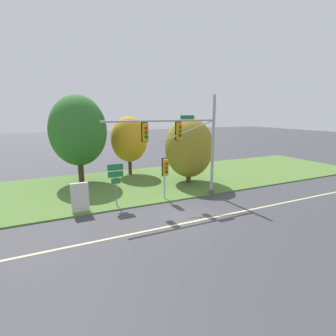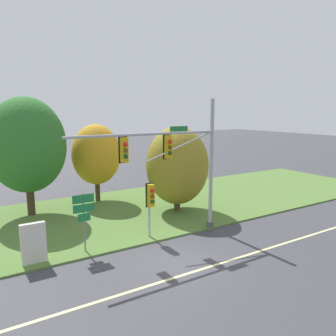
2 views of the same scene
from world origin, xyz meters
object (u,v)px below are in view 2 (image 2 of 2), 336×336
(tree_nearest_road, at_px, (27,145))
(info_kiosk, at_px, (34,243))
(tree_left_of_mast, at_px, (96,155))
(pedestrian_signal_near_kerb, at_px, (151,199))
(tree_behind_signpost, at_px, (177,166))
(traffic_signal_mast, at_px, (178,157))
(route_sign_post, at_px, (84,212))

(tree_nearest_road, distance_m, info_kiosk, 8.60)
(tree_nearest_road, xyz_separation_m, tree_left_of_mast, (4.99, 0.97, -1.08))
(pedestrian_signal_near_kerb, relative_size, tree_behind_signpost, 0.52)
(traffic_signal_mast, height_order, route_sign_post, traffic_signal_mast)
(route_sign_post, height_order, tree_nearest_road, tree_nearest_road)
(pedestrian_signal_near_kerb, relative_size, tree_left_of_mast, 0.52)
(traffic_signal_mast, xyz_separation_m, pedestrian_signal_near_kerb, (-1.53, 0.35, -2.22))
(tree_nearest_road, bearing_deg, pedestrian_signal_near_kerb, -57.70)
(pedestrian_signal_near_kerb, bearing_deg, tree_left_of_mast, 89.57)
(tree_nearest_road, height_order, info_kiosk, tree_nearest_road)
(info_kiosk, bearing_deg, tree_nearest_road, 81.87)
(tree_nearest_road, bearing_deg, tree_behind_signpost, -26.06)
(traffic_signal_mast, relative_size, route_sign_post, 2.92)
(tree_nearest_road, relative_size, tree_left_of_mast, 1.32)
(route_sign_post, bearing_deg, pedestrian_signal_near_kerb, -2.20)
(tree_left_of_mast, height_order, info_kiosk, tree_left_of_mast)
(pedestrian_signal_near_kerb, relative_size, info_kiosk, 1.61)
(pedestrian_signal_near_kerb, distance_m, tree_behind_signpost, 5.34)
(traffic_signal_mast, bearing_deg, tree_left_of_mast, 99.17)
(traffic_signal_mast, xyz_separation_m, tree_left_of_mast, (-1.47, 9.10, -0.83))
(traffic_signal_mast, distance_m, tree_left_of_mast, 9.26)
(traffic_signal_mast, xyz_separation_m, tree_behind_signpost, (2.42, 3.80, -1.25))
(tree_nearest_road, xyz_separation_m, tree_behind_signpost, (8.88, -4.34, -1.49))
(traffic_signal_mast, distance_m, route_sign_post, 5.73)
(tree_left_of_mast, xyz_separation_m, tree_behind_signpost, (3.89, -5.31, -0.42))
(route_sign_post, relative_size, tree_nearest_road, 0.38)
(pedestrian_signal_near_kerb, relative_size, route_sign_post, 1.04)
(tree_nearest_road, height_order, tree_behind_signpost, tree_nearest_road)
(tree_nearest_road, distance_m, tree_left_of_mast, 5.19)
(tree_left_of_mast, distance_m, tree_behind_signpost, 6.59)
(traffic_signal_mast, xyz_separation_m, tree_nearest_road, (-6.46, 8.14, 0.24))
(traffic_signal_mast, height_order, tree_left_of_mast, traffic_signal_mast)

